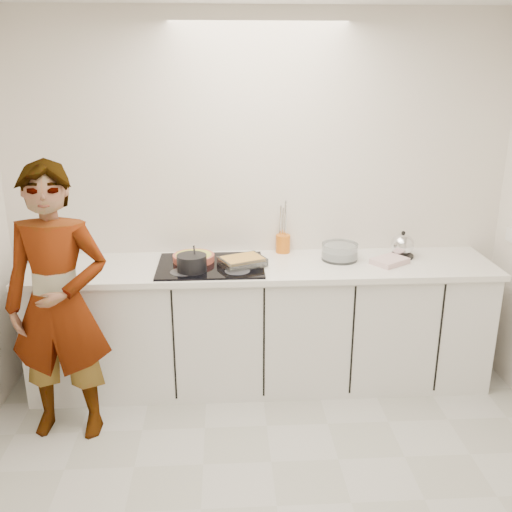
{
  "coord_description": "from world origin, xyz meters",
  "views": [
    {
      "loc": [
        -0.25,
        -2.43,
        2.21
      ],
      "look_at": [
        -0.05,
        1.05,
        1.05
      ],
      "focal_mm": 40.0,
      "sensor_mm": 36.0,
      "label": 1
    }
  ],
  "objects": [
    {
      "name": "mixing_bowl",
      "position": [
        0.56,
        1.35,
        0.96
      ],
      "size": [
        0.27,
        0.27,
        0.12
      ],
      "color": "silver",
      "rests_on": "countertop"
    },
    {
      "name": "utensil_crock",
      "position": [
        0.18,
        1.55,
        0.98
      ],
      "size": [
        0.11,
        0.11,
        0.13
      ],
      "primitive_type": "cylinder",
      "rotation": [
        0.0,
        0.0,
        0.07
      ],
      "color": "orange",
      "rests_on": "countertop"
    },
    {
      "name": "kettle",
      "position": [
        1.02,
        1.39,
        0.99
      ],
      "size": [
        0.18,
        0.18,
        0.19
      ],
      "color": "black",
      "rests_on": "countertop"
    },
    {
      "name": "wall_back",
      "position": [
        0.0,
        1.6,
        1.3
      ],
      "size": [
        3.6,
        0.0,
        2.6
      ],
      "primitive_type": "cube",
      "color": "white",
      "rests_on": "ground"
    },
    {
      "name": "floor",
      "position": [
        0.0,
        0.0,
        0.0
      ],
      "size": [
        3.6,
        3.2,
        0.0
      ],
      "primitive_type": "cube",
      "color": "#BABAB4",
      "rests_on": "ground"
    },
    {
      "name": "base_cabinets",
      "position": [
        0.0,
        1.28,
        0.43
      ],
      "size": [
        3.2,
        0.58,
        0.87
      ],
      "primitive_type": "cube",
      "color": "silver",
      "rests_on": "floor"
    },
    {
      "name": "countertop",
      "position": [
        0.0,
        1.28,
        0.89
      ],
      "size": [
        3.24,
        0.64,
        0.04
      ],
      "primitive_type": "cube",
      "color": "white",
      "rests_on": "base_cabinets"
    },
    {
      "name": "cook",
      "position": [
        -1.25,
        0.76,
        0.86
      ],
      "size": [
        0.65,
        0.45,
        1.72
      ],
      "primitive_type": "imported",
      "rotation": [
        0.0,
        0.0,
        -0.07
      ],
      "color": "silver",
      "rests_on": "floor"
    },
    {
      "name": "baking_dish",
      "position": [
        -0.13,
        1.23,
        0.96
      ],
      "size": [
        0.35,
        0.31,
        0.06
      ],
      "color": "silver",
      "rests_on": "hob"
    },
    {
      "name": "tea_towel",
      "position": [
        0.89,
        1.25,
        0.93
      ],
      "size": [
        0.29,
        0.27,
        0.04
      ],
      "primitive_type": "cube",
      "rotation": [
        0.0,
        0.0,
        0.6
      ],
      "color": "white",
      "rests_on": "countertop"
    },
    {
      "name": "hob",
      "position": [
        -0.35,
        1.26,
        0.92
      ],
      "size": [
        0.72,
        0.54,
        0.01
      ],
      "primitive_type": "cube",
      "color": "black",
      "rests_on": "countertop"
    },
    {
      "name": "tart_dish",
      "position": [
        -0.47,
        1.34,
        0.95
      ],
      "size": [
        0.34,
        0.34,
        0.05
      ],
      "color": "#B8513E",
      "rests_on": "hob"
    },
    {
      "name": "saucepan",
      "position": [
        -0.47,
        1.14,
        0.98
      ],
      "size": [
        0.25,
        0.25,
        0.19
      ],
      "color": "black",
      "rests_on": "hob"
    }
  ]
}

